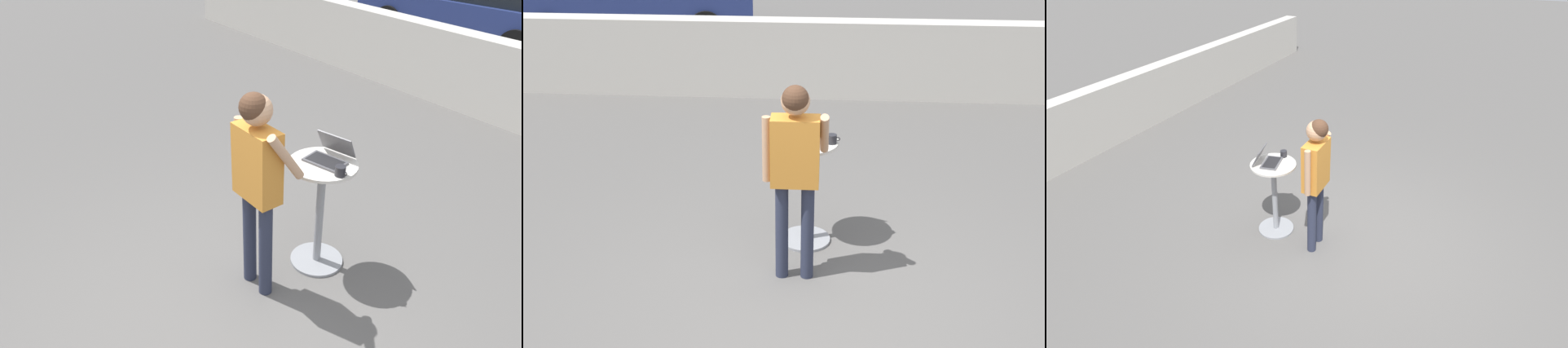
{
  "view_description": "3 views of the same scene",
  "coord_description": "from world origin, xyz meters",
  "views": [
    {
      "loc": [
        2.47,
        -1.42,
        3.02
      ],
      "look_at": [
        -0.32,
        0.66,
        0.97
      ],
      "focal_mm": 35.0,
      "sensor_mm": 36.0,
      "label": 1
    },
    {
      "loc": [
        0.09,
        -4.81,
        3.52
      ],
      "look_at": [
        -0.27,
        0.53,
        0.97
      ],
      "focal_mm": 50.0,
      "sensor_mm": 36.0,
      "label": 2
    },
    {
      "loc": [
        -3.88,
        -1.1,
        3.49
      ],
      "look_at": [
        0.01,
        0.72,
        0.91
      ],
      "focal_mm": 28.0,
      "sensor_mm": 36.0,
      "label": 3
    }
  ],
  "objects": [
    {
      "name": "ground_plane",
      "position": [
        0.0,
        0.0,
        0.0
      ],
      "size": [
        50.0,
        50.0,
        0.0
      ],
      "primitive_type": "plane",
      "color": "#5B5956"
    },
    {
      "name": "coffee_mug",
      "position": [
        0.12,
        1.1,
        1.06
      ],
      "size": [
        0.12,
        0.09,
        0.08
      ],
      "color": "#232328",
      "rests_on": "cafe_table"
    },
    {
      "name": "laptop",
      "position": [
        -0.12,
        1.21,
        1.06
      ],
      "size": [
        0.38,
        0.37,
        0.21
      ],
      "color": "#515156",
      "rests_on": "cafe_table"
    },
    {
      "name": "cafe_table",
      "position": [
        -0.1,
        1.13,
        0.58
      ],
      "size": [
        0.57,
        0.57,
        1.01
      ],
      "color": "gray",
      "rests_on": "ground_plane"
    },
    {
      "name": "standing_person",
      "position": [
        -0.18,
        0.52,
        1.12
      ],
      "size": [
        0.53,
        0.38,
        1.75
      ],
      "color": "#282D42",
      "rests_on": "ground_plane"
    },
    {
      "name": "parked_car_near_street",
      "position": [
        -3.58,
        8.64,
        0.75
      ],
      "size": [
        4.65,
        2.39,
        1.47
      ],
      "color": "navy",
      "rests_on": "ground_plane"
    }
  ]
}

